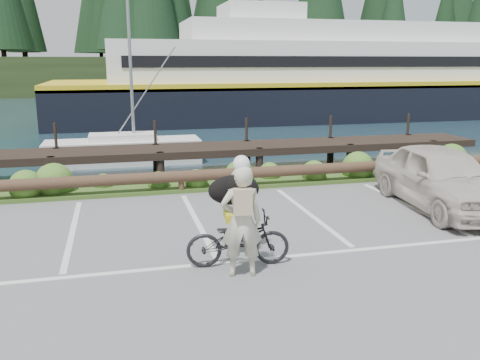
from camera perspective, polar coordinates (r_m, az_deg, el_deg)
name	(u,v)px	position (r m, az deg, el deg)	size (l,w,h in m)	color
ground	(215,255)	(9.31, -2.86, -8.40)	(72.00, 72.00, 0.00)	#5C5C5F
harbor_backdrop	(125,83)	(87.12, -12.74, 10.61)	(170.00, 160.00, 30.00)	#172D39
vegetation_strip	(178,185)	(14.30, -6.94, -0.55)	(34.00, 1.60, 0.10)	#3D5B21
log_rail	(182,193)	(13.64, -6.57, -1.44)	(32.00, 0.30, 0.60)	#443021
bicycle	(238,240)	(8.69, -0.22, -6.72)	(0.62, 1.77, 0.93)	black
cyclist	(241,221)	(8.16, 0.16, -4.66)	(0.67, 0.44, 1.85)	beige
dog	(234,190)	(9.02, -0.70, -1.12)	(0.93, 0.45, 0.54)	black
parked_car	(441,177)	(12.92, 21.65, 0.30)	(1.77, 4.40, 1.50)	beige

